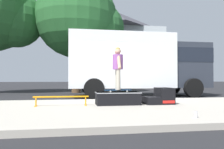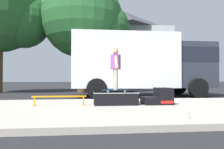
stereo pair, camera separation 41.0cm
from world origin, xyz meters
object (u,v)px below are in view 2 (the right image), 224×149
object	(u,v)px
skateboard	(116,90)
street_tree_neighbour	(4,12)
grind_rail	(59,98)
street_tree_main	(87,21)
skate_box	(115,98)
kicker_ramp	(159,97)
skater_kid	(116,65)
soda_can	(188,115)
box_truck	(143,62)

from	to	relation	value
skateboard	street_tree_neighbour	bearing A→B (deg)	124.87
grind_rail	street_tree_main	bearing A→B (deg)	84.33
skate_box	street_tree_neighbour	bearing A→B (deg)	125.07
skateboard	grind_rail	bearing A→B (deg)	178.86
kicker_ramp	skater_kid	bearing A→B (deg)	-177.52
skater_kid	grind_rail	bearing A→B (deg)	178.86
skater_kid	soda_can	bearing A→B (deg)	-66.89
skater_kid	box_truck	world-z (taller)	box_truck
soda_can	street_tree_neighbour	size ratio (longest dim) A/B	0.02
street_tree_neighbour	skater_kid	bearing A→B (deg)	-55.13
kicker_ramp	box_truck	size ratio (longest dim) A/B	0.12
skater_kid	street_tree_main	xyz separation A→B (m)	(-0.78, 8.33, 3.38)
skateboard	box_truck	world-z (taller)	box_truck
skater_kid	soda_can	size ratio (longest dim) A/B	9.86
grind_rail	kicker_ramp	bearing A→B (deg)	0.49
skate_box	kicker_ramp	world-z (taller)	kicker_ramp
skater_kid	box_truck	xyz separation A→B (m)	(1.99, 4.69, 0.42)
box_truck	street_tree_neighbour	distance (m)	9.56
soda_can	street_tree_main	size ratio (longest dim) A/B	0.02
grind_rail	street_tree_neighbour	world-z (taller)	street_tree_neighbour
street_tree_main	box_truck	bearing A→B (deg)	-52.76
kicker_ramp	street_tree_main	size ratio (longest dim) A/B	0.11
grind_rail	skater_kid	size ratio (longest dim) A/B	1.22
skateboard	street_tree_neighbour	distance (m)	11.48
kicker_ramp	skate_box	bearing A→B (deg)	179.98
grind_rail	street_tree_main	size ratio (longest dim) A/B	0.21
kicker_ramp	soda_can	xyz separation A→B (m)	(-0.27, -2.51, -0.14)
street_tree_main	skater_kid	bearing A→B (deg)	-84.67
grind_rail	skateboard	xyz separation A→B (m)	(1.60, -0.03, 0.22)
box_truck	street_tree_neighbour	world-z (taller)	street_tree_neighbour
grind_rail	street_tree_neighbour	bearing A→B (deg)	117.17
grind_rail	box_truck	xyz separation A→B (m)	(3.60, 4.66, 1.38)
skate_box	street_tree_main	world-z (taller)	street_tree_main
skater_kid	box_truck	size ratio (longest dim) A/B	0.18
grind_rail	soda_can	size ratio (longest dim) A/B	12.04
skater_kid	street_tree_main	size ratio (longest dim) A/B	0.17
street_tree_main	street_tree_neighbour	distance (m)	5.27
box_truck	street_tree_main	size ratio (longest dim) A/B	0.93
skateboard	soda_can	size ratio (longest dim) A/B	6.34
grind_rail	box_truck	distance (m)	6.04
skate_box	soda_can	size ratio (longest dim) A/B	10.08
soda_can	box_truck	distance (m)	7.36
soda_can	skate_box	bearing A→B (deg)	112.57
skate_box	skater_kid	bearing A→B (deg)	-93.35
skateboard	kicker_ramp	bearing A→B (deg)	2.48
kicker_ramp	street_tree_main	world-z (taller)	street_tree_main
kicker_ramp	street_tree_main	distance (m)	9.58
grind_rail	box_truck	bearing A→B (deg)	52.33
skate_box	skater_kid	size ratio (longest dim) A/B	1.02
grind_rail	soda_can	xyz separation A→B (m)	(2.65, -2.48, -0.14)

